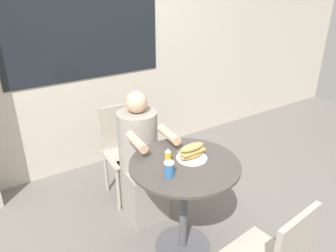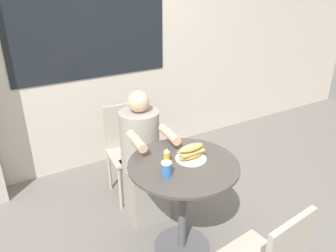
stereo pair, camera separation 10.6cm
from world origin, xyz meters
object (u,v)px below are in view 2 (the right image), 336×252
Objects in this scene: diner_chair at (127,142)px; sandwich_on_plate at (191,153)px; condiment_bottle at (167,156)px; cafe_table at (183,187)px; drink_cup at (166,169)px; seated_diner at (142,163)px.

sandwich_on_plate is (0.11, -0.89, 0.29)m from diner_chair.
diner_chair is 0.90m from condiment_bottle.
cafe_table is at bearing 97.28° from diner_chair.
diner_chair is at bearing 81.76° from drink_cup.
sandwich_on_plate is 1.92× the size of condiment_bottle.
diner_chair is at bearing -86.78° from seated_diner.
diner_chair is at bearing 92.18° from cafe_table.
diner_chair is 0.94m from sandwich_on_plate.
sandwich_on_plate reaches higher than cafe_table.
drink_cup is 0.16m from condiment_bottle.
diner_chair is 0.78× the size of seated_diner.
sandwich_on_plate is at bearing 20.26° from drink_cup.
drink_cup is (-0.25, -0.09, 0.00)m from sandwich_on_plate.
cafe_table is 7.66× the size of drink_cup.
cafe_table is 0.26m from sandwich_on_plate.
cafe_table is at bearing 21.87° from drink_cup.
seated_diner is (-0.05, 0.56, -0.07)m from cafe_table.
condiment_bottle is (-0.06, -0.85, 0.29)m from diner_chair.
drink_cup reaches higher than cafe_table.
drink_cup is (-0.18, -0.07, 0.25)m from cafe_table.
diner_chair is 7.61× the size of condiment_bottle.
cafe_table is at bearing -163.55° from sandwich_on_plate.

